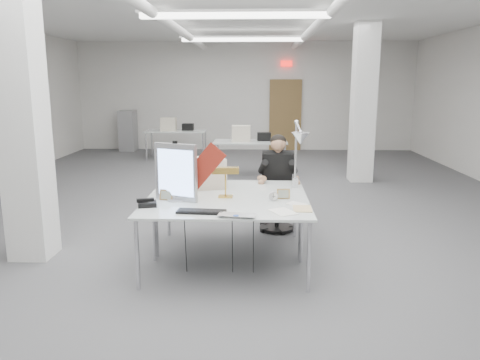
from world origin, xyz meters
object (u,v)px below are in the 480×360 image
(laptop, at_px, (236,217))
(monitor, at_px, (176,172))
(architect_lamp, at_px, (298,156))
(beige_monitor, at_px, (209,173))
(desk_main, at_px, (225,208))
(bankers_lamp, at_px, (225,182))
(office_chair, at_px, (277,191))
(seated_person, at_px, (278,167))
(desk_phone, at_px, (147,204))

(laptop, bearing_deg, monitor, 142.96)
(architect_lamp, bearing_deg, laptop, -107.91)
(laptop, height_order, architect_lamp, architect_lamp)
(beige_monitor, bearing_deg, desk_main, -89.68)
(bankers_lamp, bearing_deg, beige_monitor, 110.58)
(desk_main, height_order, architect_lamp, architect_lamp)
(office_chair, bearing_deg, desk_main, -110.77)
(bankers_lamp, bearing_deg, office_chair, 56.28)
(seated_person, height_order, architect_lamp, architect_lamp)
(laptop, bearing_deg, office_chair, 84.22)
(office_chair, bearing_deg, monitor, -130.73)
(desk_phone, bearing_deg, monitor, 29.39)
(monitor, bearing_deg, desk_main, -2.37)
(beige_monitor, bearing_deg, monitor, -128.95)
(seated_person, bearing_deg, office_chair, 90.52)
(desk_phone, bearing_deg, bankers_lamp, 13.56)
(seated_person, bearing_deg, laptop, -103.39)
(office_chair, distance_m, architect_lamp, 1.10)
(monitor, relative_size, beige_monitor, 1.63)
(seated_person, relative_size, bankers_lamp, 2.32)
(bankers_lamp, xyz_separation_m, beige_monitor, (-0.24, 0.50, 0.01))
(office_chair, height_order, architect_lamp, architect_lamp)
(laptop, distance_m, desk_phone, 1.04)
(seated_person, bearing_deg, desk_main, -111.40)
(seated_person, relative_size, desk_phone, 4.36)
(desk_phone, relative_size, beige_monitor, 0.49)
(beige_monitor, bearing_deg, laptop, -89.08)
(desk_main, relative_size, laptop, 4.94)
(seated_person, height_order, laptop, seated_person)
(bankers_lamp, height_order, desk_phone, bankers_lamp)
(desk_main, height_order, office_chair, office_chair)
(desk_main, relative_size, bankers_lamp, 5.11)
(seated_person, bearing_deg, desk_phone, -132.56)
(desk_main, distance_m, architect_lamp, 1.16)
(beige_monitor, bearing_deg, office_chair, 21.81)
(desk_phone, bearing_deg, laptop, -38.21)
(office_chair, distance_m, bankers_lamp, 1.38)
(monitor, height_order, beige_monitor, monitor)
(laptop, xyz_separation_m, desk_phone, (-0.95, 0.43, 0.01))
(desk_main, xyz_separation_m, office_chair, (0.62, 1.59, -0.19))
(beige_monitor, bearing_deg, bankers_lamp, -79.81)
(desk_main, xyz_separation_m, beige_monitor, (-0.26, 0.92, 0.20))
(office_chair, xyz_separation_m, seated_person, (0.00, -0.05, 0.34))
(monitor, xyz_separation_m, laptop, (0.68, -0.68, -0.30))
(seated_person, xyz_separation_m, architect_lamp, (0.19, -0.83, 0.28))
(office_chair, height_order, laptop, office_chair)
(bankers_lamp, distance_m, architect_lamp, 0.91)
(seated_person, bearing_deg, bankers_lamp, -119.24)
(office_chair, bearing_deg, beige_monitor, -142.25)
(office_chair, relative_size, monitor, 1.77)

